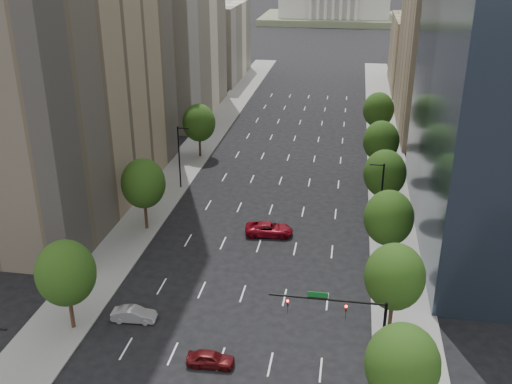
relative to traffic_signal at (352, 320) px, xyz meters
The scene contains 23 objects.
sidewalk_left 40.05m from the traffic_signal, 130.94° to the left, with size 6.00×200.00×0.15m, color slate.
sidewalk_right 30.84m from the traffic_signal, 80.59° to the left, with size 6.00×200.00×0.15m, color slate.
midrise_cream_left 82.12m from the traffic_signal, 115.95° to the left, with size 14.00×30.00×35.00m, color beige.
filler_left 111.86m from the traffic_signal, 108.53° to the left, with size 14.00×26.00×18.00m, color beige.
parking_tan_right 72.16m from the traffic_signal, 78.32° to the left, with size 14.00×30.00×30.00m, color #8C7759.
filler_right 104.05m from the traffic_signal, 82.00° to the left, with size 14.00×26.00×16.00m, color #8C7759.
tree_right_0 6.09m from the traffic_signal, 55.21° to the right, with size 5.20×5.20×8.39m.
tree_right_1 6.96m from the traffic_signal, 59.96° to the left, with size 5.20×5.20×8.75m.
tree_right_2 18.34m from the traffic_signal, 79.09° to the left, with size 5.20×5.20×8.61m.
tree_right_3 30.21m from the traffic_signal, 83.40° to the left, with size 5.20×5.20×8.89m.
tree_right_4 44.14m from the traffic_signal, 85.49° to the left, with size 5.20×5.20×8.46m.
tree_right_5 60.11m from the traffic_signal, 86.69° to the left, with size 5.20×5.20×8.75m.
tree_left_0 24.62m from the traffic_signal, behind, with size 5.20×5.20×8.75m.
tree_left_1 32.96m from the traffic_signal, 138.11° to the left, with size 5.20×5.20×8.97m.
tree_left_2 53.91m from the traffic_signal, 117.07° to the left, with size 5.20×5.20×8.68m.
streetlight_rn 25.17m from the traffic_signal, 83.37° to the left, with size 1.70×0.20×9.00m.
streetlight_ln 42.42m from the traffic_signal, 124.40° to the left, with size 1.70×0.20×9.00m.
traffic_signal is the anchor object (origin of this frame).
capitol 219.99m from the traffic_signal, 92.74° to the left, with size 60.00×40.00×35.20m.
foothills 571.52m from the traffic_signal, 87.57° to the left, with size 720.00×413.00×263.00m.
car_maroon 12.07m from the traffic_signal, behind, with size 1.59×3.95×1.35m, color #530D10.
car_silver 20.43m from the traffic_signal, 168.46° to the left, with size 1.42×4.09×1.35m, color #A1A1A6.
car_red_far 25.28m from the traffic_signal, 113.09° to the left, with size 2.59×5.61×1.56m, color maroon.
Camera 1 is at (9.37, -8.79, 32.33)m, focal length 41.48 mm.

